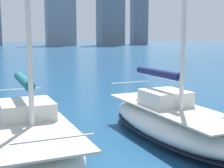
# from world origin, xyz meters

# --- Properties ---
(sailboat_navy) EXTENTS (3.00, 7.65, 10.03)m
(sailboat_navy) POSITION_xyz_m (-2.39, -6.79, 0.68)
(sailboat_navy) COLOR white
(sailboat_navy) RESTS_ON ground
(sailboat_teal) EXTENTS (3.15, 7.93, 11.16)m
(sailboat_teal) POSITION_xyz_m (2.75, -6.96, 0.65)
(sailboat_teal) COLOR white
(sailboat_teal) RESTS_ON ground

